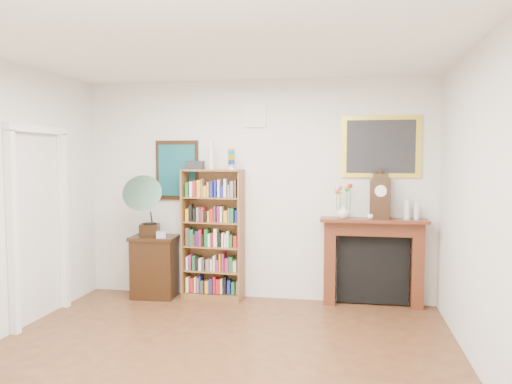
# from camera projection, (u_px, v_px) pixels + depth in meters

# --- Properties ---
(room) EXTENTS (4.51, 5.01, 2.81)m
(room) POSITION_uv_depth(u_px,v_px,m) (199.00, 211.00, 3.95)
(room) COLOR #4C2817
(room) RESTS_ON ground
(door_casing) EXTENTS (0.08, 1.02, 2.17)m
(door_casing) POSITION_uv_depth(u_px,v_px,m) (40.00, 208.00, 5.53)
(door_casing) COLOR white
(door_casing) RESTS_ON left_wall
(teal_poster) EXTENTS (0.58, 0.04, 0.78)m
(teal_poster) POSITION_uv_depth(u_px,v_px,m) (177.00, 170.00, 6.55)
(teal_poster) COLOR black
(teal_poster) RESTS_ON back_wall
(small_picture) EXTENTS (0.26, 0.04, 0.30)m
(small_picture) POSITION_uv_depth(u_px,v_px,m) (256.00, 115.00, 6.31)
(small_picture) COLOR white
(small_picture) RESTS_ON back_wall
(gilt_painting) EXTENTS (0.95, 0.04, 0.75)m
(gilt_painting) POSITION_uv_depth(u_px,v_px,m) (381.00, 147.00, 6.06)
(gilt_painting) COLOR gold
(gilt_painting) RESTS_ON back_wall
(bookshelf) EXTENTS (0.79, 0.33, 1.92)m
(bookshelf) POSITION_uv_depth(u_px,v_px,m) (213.00, 227.00, 6.38)
(bookshelf) COLOR brown
(bookshelf) RESTS_ON floor
(side_cabinet) EXTENTS (0.61, 0.45, 0.80)m
(side_cabinet) POSITION_uv_depth(u_px,v_px,m) (155.00, 267.00, 6.48)
(side_cabinet) COLOR black
(side_cabinet) RESTS_ON floor
(fireplace) EXTENTS (1.28, 0.31, 1.08)m
(fireplace) POSITION_uv_depth(u_px,v_px,m) (373.00, 255.00, 6.10)
(fireplace) COLOR #4A2511
(fireplace) RESTS_ON floor
(gramophone) EXTENTS (0.61, 0.70, 0.80)m
(gramophone) POSITION_uv_depth(u_px,v_px,m) (145.00, 202.00, 6.36)
(gramophone) COLOR black
(gramophone) RESTS_ON side_cabinet
(cd_stack) EXTENTS (0.15, 0.15, 0.08)m
(cd_stack) POSITION_uv_depth(u_px,v_px,m) (161.00, 235.00, 6.32)
(cd_stack) COLOR silver
(cd_stack) RESTS_ON side_cabinet
(mantel_clock) EXTENTS (0.25, 0.17, 0.55)m
(mantel_clock) POSITION_uv_depth(u_px,v_px,m) (380.00, 197.00, 5.97)
(mantel_clock) COLOR black
(mantel_clock) RESTS_ON fireplace
(flower_vase) EXTENTS (0.18, 0.18, 0.16)m
(flower_vase) POSITION_uv_depth(u_px,v_px,m) (343.00, 212.00, 6.06)
(flower_vase) COLOR silver
(flower_vase) RESTS_ON fireplace
(teacup) EXTENTS (0.10, 0.10, 0.06)m
(teacup) POSITION_uv_depth(u_px,v_px,m) (370.00, 216.00, 5.98)
(teacup) COLOR white
(teacup) RESTS_ON fireplace
(bottle_left) EXTENTS (0.07, 0.07, 0.24)m
(bottle_left) POSITION_uv_depth(u_px,v_px,m) (407.00, 209.00, 5.95)
(bottle_left) COLOR silver
(bottle_left) RESTS_ON fireplace
(bottle_right) EXTENTS (0.06, 0.06, 0.20)m
(bottle_right) POSITION_uv_depth(u_px,v_px,m) (417.00, 211.00, 5.93)
(bottle_right) COLOR silver
(bottle_right) RESTS_ON fireplace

